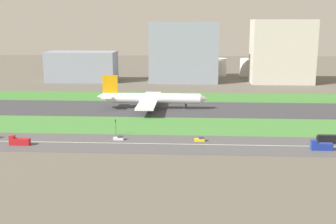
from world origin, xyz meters
TOP-DOWN VIEW (x-y plane):
  - ground_plane at (0.00, 0.00)m, footprint 800.00×800.00m
  - runway at (0.00, 0.00)m, footprint 280.00×46.00m
  - grass_median_north at (0.00, 41.00)m, footprint 280.00×36.00m
  - grass_median_south at (0.00, -41.00)m, footprint 280.00×36.00m
  - highway at (0.00, -73.00)m, footprint 280.00×28.00m
  - highway_centerline at (0.00, -73.00)m, footprint 266.00×0.50m
  - airliner at (-20.25, 0.00)m, footprint 65.00×56.00m
  - truck_0 at (56.31, -78.00)m, footprint 8.40×2.50m
  - car_5 at (8.15, -68.00)m, footprint 4.40×1.80m
  - truck_1 at (-67.16, -78.00)m, footprint 8.40×2.50m
  - bus_0 at (63.31, -68.00)m, footprint 11.60×2.50m
  - car_2 at (-26.96, -68.00)m, footprint 4.40×1.80m
  - traffic_light at (-29.79, -60.01)m, footprint 0.36×0.50m
  - terminal_building at (-90.00, 114.00)m, footprint 58.38×26.69m
  - hangar_building at (-2.78, 114.00)m, footprint 56.89×26.94m
  - office_tower at (78.57, 114.00)m, footprint 50.43×27.79m
  - fuel_tank_west at (28.69, 159.00)m, footprint 16.26×16.26m
  - fuel_tank_centre at (58.42, 159.00)m, footprint 17.84×17.84m

SIDE VIEW (x-z plane):
  - ground_plane at x=0.00m, z-range 0.00..0.00m
  - runway at x=0.00m, z-range 0.00..0.10m
  - grass_median_north at x=0.00m, z-range 0.00..0.10m
  - grass_median_south at x=0.00m, z-range 0.00..0.10m
  - highway at x=0.00m, z-range 0.00..0.10m
  - highway_centerline at x=0.00m, z-range 0.10..0.11m
  - car_5 at x=8.15m, z-range -0.08..1.92m
  - car_2 at x=-26.96m, z-range -0.08..1.92m
  - truck_0 at x=56.31m, z-range -0.33..3.67m
  - truck_1 at x=-67.16m, z-range -0.33..3.67m
  - bus_0 at x=63.31m, z-range 0.07..3.57m
  - traffic_light at x=-29.79m, z-range 0.69..7.89m
  - airliner at x=-20.25m, z-range -3.62..16.08m
  - fuel_tank_centre at x=58.42m, z-range 0.00..16.49m
  - fuel_tank_west at x=28.69m, z-range 0.00..16.57m
  - terminal_building at x=-90.00m, z-range 0.00..25.48m
  - hangar_building at x=-2.78m, z-range 0.00..50.38m
  - office_tower at x=78.57m, z-range 0.00..52.23m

